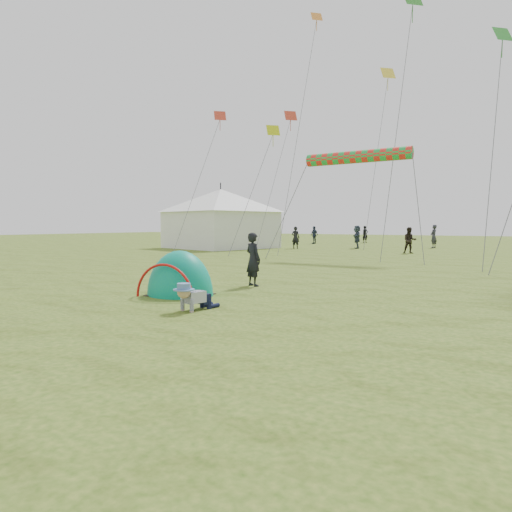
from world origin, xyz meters
The scene contains 20 objects.
ground centered at (0.00, 0.00, 0.00)m, with size 140.00×140.00×0.00m, color #2D4F12.
crawling_toddler centered at (1.18, -0.37, 0.31)m, with size 0.56×0.80×0.61m, color black, non-canonical shape.
popup_tent centered at (-0.45, 1.08, 0.00)m, with size 1.77×1.45×2.29m, color #047782.
standing_adult centered at (0.22, 3.52, 0.78)m, with size 0.57×0.37×1.57m, color black.
event_marquee centered at (-13.51, 20.42, 2.40)m, with size 6.97×6.97×4.79m, color white, non-canonical shape.
crowd_person_0 centered at (-8.15, 22.47, 0.82)m, with size 0.60×0.39×1.64m, color black.
crowd_person_1 centered at (0.40, 21.21, 0.81)m, with size 0.79×0.61×1.62m, color black.
crowd_person_3 centered at (-12.14, 26.08, 0.82)m, with size 1.06×0.61×1.64m, color #25252F.
crowd_person_6 centered at (0.30, 29.02, 0.88)m, with size 0.64×0.42×1.77m, color #2C2C37.
crowd_person_8 centered at (-10.55, 30.92, 0.81)m, with size 0.95×0.40×1.63m, color #242C43.
crowd_person_9 centered at (-15.30, 22.55, 0.80)m, with size 1.03×0.59×1.60m, color black.
crowd_person_11 centered at (-4.36, 25.06, 0.86)m, with size 1.59×0.51×1.72m, color #2F3C4B.
crowd_person_12 centered at (-7.27, 35.49, 0.82)m, with size 0.60×0.39×1.65m, color black.
rainbow_tube_kite centered at (-0.79, 14.93, 5.22)m, with size 0.64×0.64×5.45m, color red.
diamond_kite_0 centered at (-12.26, 18.71, 9.46)m, with size 0.83×0.83×0.00m, color red.
diamond_kite_1 centered at (-5.50, 20.08, 15.15)m, with size 0.72×0.72×0.00m, color orange.
diamond_kite_2 centered at (-3.23, 28.28, 13.45)m, with size 1.08×1.08×0.00m, color yellow.
diamond_kite_6 centered at (-9.19, 23.55, 10.03)m, with size 0.92×0.92×0.00m, color red.
diamond_kite_8 centered at (-7.59, 18.14, 7.84)m, with size 0.83×0.83×0.00m, color #C2D20D.
diamond_kite_9 centered at (5.45, 16.53, 10.49)m, with size 0.85×0.85×0.00m, color green.
Camera 1 is at (7.34, -7.65, 1.81)m, focal length 32.00 mm.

